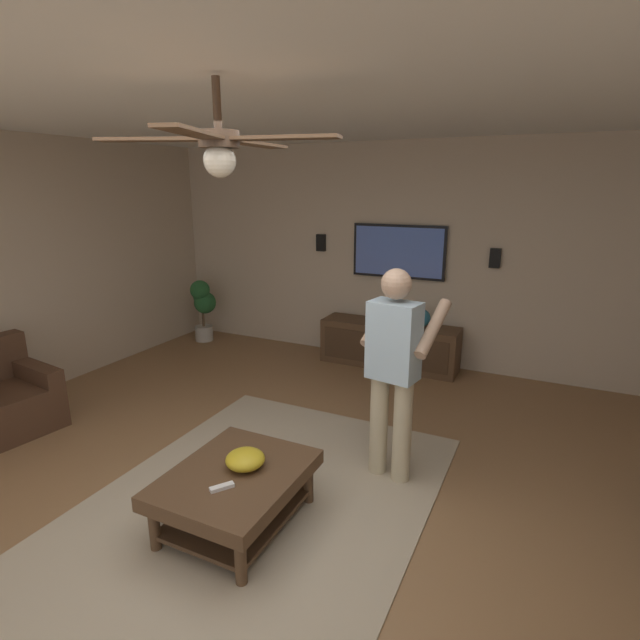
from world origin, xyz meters
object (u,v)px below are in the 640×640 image
at_px(person_standing, 394,363).
at_px(ceiling_fan, 220,145).
at_px(potted_plant_tall, 203,304).
at_px(tv, 399,251).
at_px(vase_round, 421,318).
at_px(remote_white, 222,487).
at_px(bowl, 245,459).
at_px(wall_speaker_right, 321,243).
at_px(wall_speaker_left, 495,258).
at_px(media_console, 389,345).
at_px(coffee_table, 236,486).

height_order(person_standing, ceiling_fan, ceiling_fan).
xyz_separation_m(potted_plant_tall, ceiling_fan, (-3.40, -2.97, 1.83)).
bearing_deg(tv, vase_round, 60.19).
distance_m(remote_white, ceiling_fan, 1.98).
xyz_separation_m(tv, bowl, (-3.51, -0.07, -0.95)).
xyz_separation_m(person_standing, remote_white, (-1.20, 0.70, -0.52)).
xyz_separation_m(remote_white, wall_speaker_right, (3.79, 1.15, 1.05)).
height_order(vase_round, wall_speaker_left, wall_speaker_left).
relative_size(media_console, wall_speaker_left, 7.73).
distance_m(tv, remote_white, 3.91).
xyz_separation_m(potted_plant_tall, vase_round, (0.22, -3.11, 0.10)).
height_order(wall_speaker_left, wall_speaker_right, wall_speaker_right).
height_order(media_console, person_standing, person_standing).
relative_size(potted_plant_tall, vase_round, 4.13).
bearing_deg(ceiling_fan, wall_speaker_left, -13.04).
distance_m(tv, wall_speaker_left, 1.13).
height_order(media_console, vase_round, vase_round).
xyz_separation_m(person_standing, wall_speaker_left, (2.59, -0.36, 0.46)).
bearing_deg(media_console, wall_speaker_left, 102.63).
xyz_separation_m(bowl, wall_speaker_left, (3.52, -1.06, 0.94)).
distance_m(vase_round, wall_speaker_right, 1.67).
height_order(potted_plant_tall, wall_speaker_left, wall_speaker_left).
bearing_deg(coffee_table, remote_white, -169.12).
relative_size(bowl, wall_speaker_right, 1.18).
height_order(tv, wall_speaker_left, tv).
distance_m(potted_plant_tall, ceiling_fan, 4.87).
height_order(potted_plant_tall, remote_white, potted_plant_tall).
relative_size(media_console, bowl, 6.52).
bearing_deg(person_standing, bowl, 153.16).
bearing_deg(potted_plant_tall, vase_round, -86.00).
relative_size(potted_plant_tall, wall_speaker_left, 4.13).
bearing_deg(vase_round, ceiling_fan, 177.76).
bearing_deg(coffee_table, bowl, -22.65).
distance_m(coffee_table, media_console, 3.34).
bearing_deg(wall_speaker_right, remote_white, -163.18).
xyz_separation_m(wall_speaker_left, ceiling_fan, (-3.85, 0.89, 0.99)).
bearing_deg(tv, person_standing, 16.78).
height_order(person_standing, potted_plant_tall, person_standing).
xyz_separation_m(potted_plant_tall, wall_speaker_right, (0.45, -1.66, 0.91)).
xyz_separation_m(vase_round, ceiling_fan, (-3.62, 0.14, 1.73)).
xyz_separation_m(coffee_table, potted_plant_tall, (3.15, 2.77, 0.26)).
bearing_deg(potted_plant_tall, wall_speaker_right, -74.83).
height_order(bowl, wall_speaker_left, wall_speaker_left).
relative_size(person_standing, potted_plant_tall, 1.81).
relative_size(bowl, vase_round, 1.18).
relative_size(media_console, ceiling_fan, 1.43).
bearing_deg(person_standing, wall_speaker_right, 45.46).
bearing_deg(wall_speaker_right, vase_round, -99.12).
bearing_deg(potted_plant_tall, bowl, -137.70).
bearing_deg(vase_round, wall_speaker_left, -72.80).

